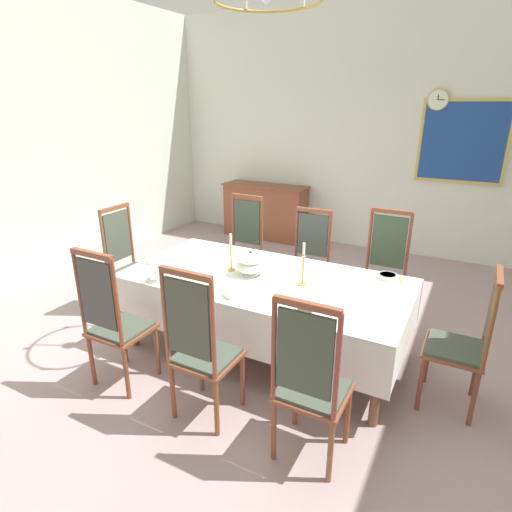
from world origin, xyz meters
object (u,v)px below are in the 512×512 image
bowl_far_right (233,294)px  chair_head_west (128,261)px  chair_north_b (308,260)px  chair_south_a (113,320)px  sideboard (265,211)px  candlestick_east (303,268)px  bowl_near_left (388,276)px  chandelier (268,0)px  chair_south_c (310,382)px  framed_painting (463,142)px  chair_north_c (383,270)px  bowl_near_right (157,278)px  chair_head_east (466,340)px  chair_north_a (242,246)px  soup_tureen (251,263)px  candlestick_west (231,256)px  spoon_secondary (150,276)px  mounted_clock (438,100)px  spoon_primary (401,279)px  chair_south_b (200,346)px  bowl_far_left (304,313)px  dining_table (265,285)px

bowl_far_right → chair_head_west: bearing=163.7°
chair_north_b → bowl_far_right: (-0.06, -1.49, 0.19)m
chair_south_a → sideboard: size_ratio=0.84×
candlestick_east → sideboard: bearing=121.7°
bowl_near_left → chandelier: bearing=-153.2°
chair_south_c → framed_painting: (0.43, 4.46, 1.10)m
chair_head_west → framed_painting: size_ratio=1.06×
chair_north_b → sideboard: (-1.62, 2.16, -0.12)m
chair_north_c → bowl_near_left: bearing=104.2°
bowl_near_right → chandelier: chandelier is taller
sideboard → framed_painting: (2.87, 0.25, 1.25)m
bowl_near_left → chair_north_b: bearing=150.9°
chair_south_a → chair_head_east: 2.68m
candlestick_east → chandelier: 2.03m
sideboard → framed_painting: 3.14m
chair_north_a → bowl_far_right: (0.77, -1.49, 0.17)m
chair_north_c → soup_tureen: (-0.98, -1.03, 0.25)m
candlestick_west → spoon_secondary: candlestick_west is taller
chair_south_a → chair_south_c: size_ratio=1.01×
candlestick_east → bowl_far_right: 0.64m
chair_north_b → bowl_near_right: (-0.81, -1.53, 0.19)m
chair_head_east → mounted_clock: mounted_clock is taller
spoon_primary → framed_painting: bearing=72.3°
chair_south_b → chair_head_west: 1.96m
chair_south_c → candlestick_east: size_ratio=3.15×
chair_north_a → bowl_far_left: 2.08m
bowl_far_right → chandelier: chandelier is taller
framed_painting → chandelier: (-1.26, -3.43, 1.20)m
chair_north_a → bowl_far_left: size_ratio=6.84×
spoon_primary → mounted_clock: mounted_clock is taller
chair_head_east → bowl_far_right: bearing=105.4°
chair_north_b → bowl_far_right: chair_north_b is taller
sideboard → dining_table: bearing=116.9°
dining_table → bowl_far_left: (0.58, -0.51, 0.10)m
dining_table → bowl_far_right: 0.48m
chair_north_a → chandelier: chandelier is taller
soup_tureen → spoon_secondary: bearing=-147.9°
chair_south_b → bowl_far_left: (0.57, 0.52, 0.16)m
chair_head_east → chandelier: bearing=90.0°
spoon_secondary → mounted_clock: 4.54m
bowl_near_left → spoon_primary: 0.11m
bowl_far_right → candlestick_east: bearing=49.0°
dining_table → chair_south_b: bearing=-89.4°
bowl_near_left → framed_painting: 3.10m
spoon_primary → bowl_far_left: bearing=-130.1°
sideboard → mounted_clock: (2.48, 0.24, 1.79)m
chair_north_b → sideboard: size_ratio=0.78×
chair_south_b → mounted_clock: 4.82m
chair_south_a → chair_head_west: bearing=129.1°
chandelier → chair_head_east: bearing=0.0°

